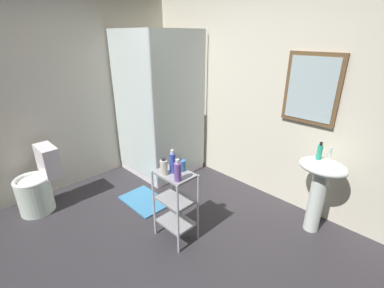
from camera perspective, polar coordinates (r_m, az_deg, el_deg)
name	(u,v)px	position (r m, az deg, el deg)	size (l,w,h in m)	color
ground_plane	(143,259)	(2.74, -10.41, -23.18)	(4.20, 4.20, 0.02)	#333035
wall_back	(264,95)	(3.35, 15.18, 10.05)	(4.20, 0.14, 2.50)	silver
wall_left	(47,95)	(3.70, -28.72, 9.18)	(0.10, 4.20, 2.50)	silver
shower_stall	(160,143)	(3.90, -6.81, 0.22)	(0.92, 0.92, 2.00)	white
pedestal_sink	(320,182)	(2.95, 25.82, -7.27)	(0.46, 0.37, 0.81)	white
sink_faucet	(330,152)	(2.94, 27.57, -1.59)	(0.03, 0.03, 0.10)	silver
toilet	(38,186)	(3.57, -30.17, -7.75)	(0.37, 0.49, 0.76)	white
storage_cart	(175,201)	(2.64, -3.58, -12.03)	(0.38, 0.28, 0.74)	silver
hand_soap_bottle	(320,152)	(2.83, 25.73, -1.53)	(0.05, 0.05, 0.18)	#2DBC99
shampoo_bottle_blue	(172,163)	(2.45, -4.22, -4.01)	(0.06, 0.06, 0.23)	#364DBB
lotion_bottle_white	(164,167)	(2.43, -6.08, -4.96)	(0.07, 0.07, 0.17)	white
conditioner_bottle_purple	(178,171)	(2.31, -3.10, -5.91)	(0.06, 0.06, 0.21)	#7B51A9
rinse_cup	(181,165)	(2.50, -2.29, -4.63)	(0.08, 0.08, 0.10)	#3870B2
bath_mat	(145,201)	(3.44, -10.14, -11.90)	(0.60, 0.40, 0.02)	teal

